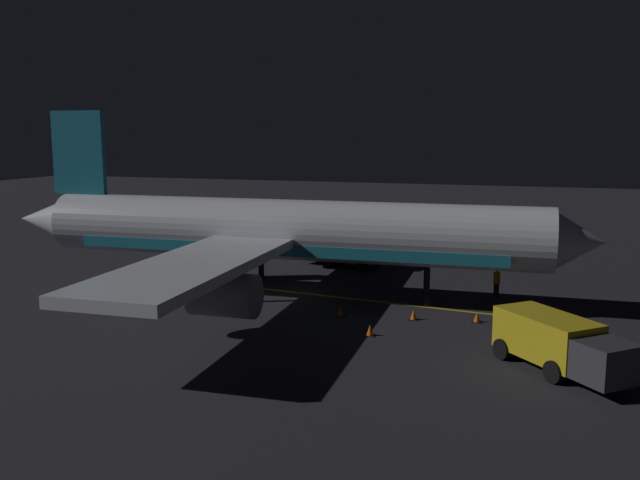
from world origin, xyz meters
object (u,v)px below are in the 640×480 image
Objects in this scene: baggage_truck at (558,344)px; traffic_cone_near_left at (340,312)px; traffic_cone_far at (414,315)px; catering_truck at (344,250)px; traffic_cone_near_right at (477,317)px; ground_crew_worker at (497,283)px; airliner at (278,232)px; traffic_cone_under_wing at (370,331)px.

traffic_cone_near_left is (-5.28, -10.74, -0.92)m from baggage_truck.
traffic_cone_near_left and traffic_cone_far have the same top height.
traffic_cone_near_right is (11.84, 10.57, -0.97)m from catering_truck.
ground_crew_worker is at bearing 61.43° from catering_truck.
airliner is 9.98m from traffic_cone_under_wing.
ground_crew_worker reaches higher than traffic_cone_near_right.
traffic_cone_near_left is (3.12, 4.79, -3.58)m from airliner.
traffic_cone_near_left is at bearing 56.91° from airliner.
baggage_truck is at bearing 30.58° from traffic_cone_near_right.
airliner is 17.86m from baggage_truck.
catering_truck is 11.22× the size of traffic_cone_near_left.
catering_truck reaches higher than traffic_cone_under_wing.
airliner reaches higher than traffic_cone_near_left.
traffic_cone_near_left is 3.84m from traffic_cone_far.
traffic_cone_near_left is at bearing -116.18° from baggage_truck.
traffic_cone_near_right is at bearing -149.42° from baggage_truck.
traffic_cone_near_left is at bearing -140.96° from traffic_cone_under_wing.
ground_crew_worker is (6.08, 11.16, -0.33)m from catering_truck.
traffic_cone_under_wing is at bearing 39.04° from traffic_cone_near_left.
baggage_truck reaches higher than traffic_cone_near_right.
traffic_cone_under_wing is (-2.40, -8.41, -0.92)m from baggage_truck.
ground_crew_worker reaches higher than traffic_cone_near_left.
traffic_cone_near_right is (-1.08, 6.98, 0.00)m from traffic_cone_near_left.
airliner is 6.09× the size of baggage_truck.
traffic_cone_near_left is at bearing -82.19° from traffic_cone_far.
ground_crew_worker is 10.22m from traffic_cone_near_left.
airliner is 6.74m from traffic_cone_near_left.
airliner reaches higher than traffic_cone_near_right.
traffic_cone_far is at bearing -30.76° from ground_crew_worker.
traffic_cone_near_left is 1.00× the size of traffic_cone_far.
baggage_truck is at bearing 50.07° from traffic_cone_far.
ground_crew_worker is at bearing 106.76° from airliner.
catering_truck is 12.71m from ground_crew_worker.
airliner is 65.35× the size of traffic_cone_near_right.
catering_truck reaches higher than traffic_cone_near_right.
catering_truck is at bearing 173.03° from airliner.
airliner is 9.67m from traffic_cone_far.
catering_truck is at bearing -164.47° from traffic_cone_near_left.
baggage_truck is at bearing 61.59° from airliner.
traffic_cone_under_wing is (3.96, -4.65, 0.00)m from traffic_cone_near_right.
baggage_truck reaches higher than traffic_cone_far.
ground_crew_worker reaches higher than traffic_cone_far.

